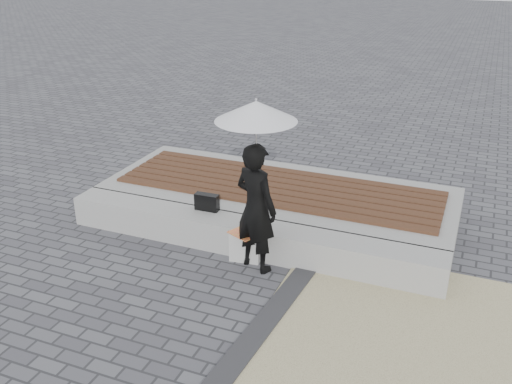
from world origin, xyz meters
TOP-DOWN VIEW (x-y plane):
  - ground at (0.00, 0.00)m, footprint 80.00×80.00m
  - edging_band at (0.75, -0.50)m, footprint 0.61×5.20m
  - seating_ledge at (0.00, 1.60)m, footprint 5.00×0.45m
  - timber_platform at (0.00, 2.80)m, footprint 5.00×2.00m
  - timber_decking at (0.00, 2.80)m, footprint 4.60×1.40m
  - woman at (0.28, 1.26)m, footprint 0.68×0.56m
  - parasol at (0.28, 1.26)m, footprint 0.92×0.92m
  - handbag at (-0.62, 1.74)m, footprint 0.32×0.12m
  - canvas_tote at (0.10, 1.36)m, footprint 0.39×0.21m
  - magazine at (0.10, 1.31)m, footprint 0.41×0.37m

SIDE VIEW (x-z plane):
  - ground at x=0.00m, z-range 0.00..0.00m
  - edging_band at x=0.75m, z-range 0.00..0.04m
  - canvas_tote at x=0.10m, z-range 0.00..0.40m
  - seating_ledge at x=0.00m, z-range 0.00..0.40m
  - timber_platform at x=0.00m, z-range 0.00..0.40m
  - magazine at x=0.10m, z-range 0.40..0.41m
  - timber_decking at x=0.00m, z-range 0.40..0.44m
  - handbag at x=-0.62m, z-range 0.40..0.63m
  - woman at x=0.28m, z-range 0.00..1.59m
  - parasol at x=0.28m, z-range 1.37..2.55m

